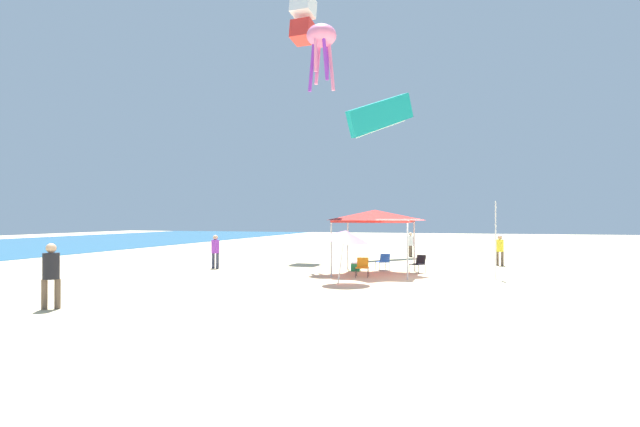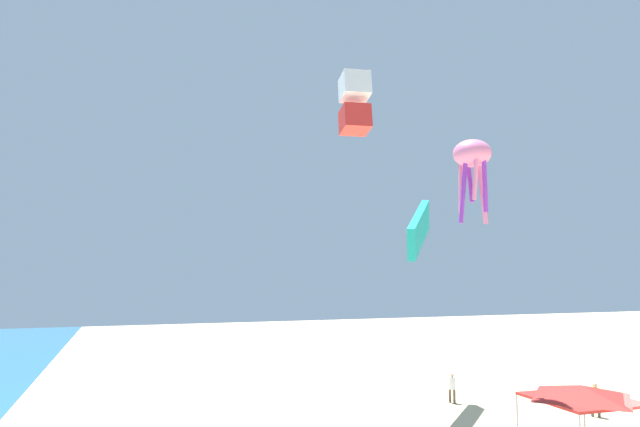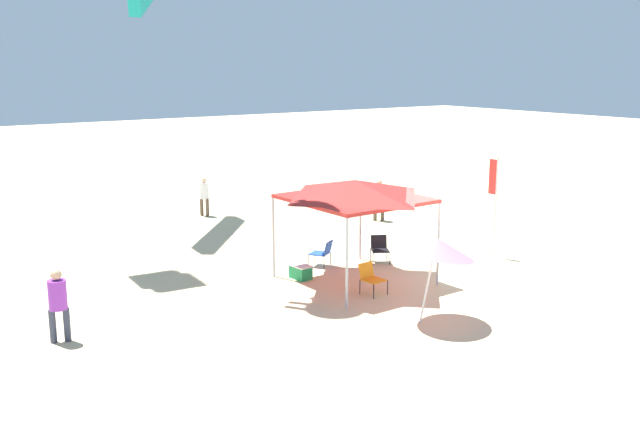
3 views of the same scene
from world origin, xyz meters
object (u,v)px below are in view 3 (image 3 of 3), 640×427
(banner_flag, at_px, (495,197))
(person_near_umbrella, at_px, (379,197))
(person_beachcomber, at_px, (58,300))
(folding_chair_facing_ocean, at_px, (380,247))
(canopy_tent, at_px, (355,191))
(folding_chair_near_cooler, at_px, (371,276))
(beach_umbrella, at_px, (436,246))
(folding_chair_left_of_tent, at_px, (323,251))
(cooler_box, at_px, (301,272))
(person_by_tent, at_px, (204,193))

(banner_flag, height_order, person_near_umbrella, banner_flag)
(banner_flag, height_order, person_beachcomber, banner_flag)
(folding_chair_facing_ocean, height_order, person_beachcomber, person_beachcomber)
(canopy_tent, relative_size, folding_chair_facing_ocean, 4.31)
(folding_chair_near_cooler, bearing_deg, canopy_tent, 67.73)
(beach_umbrella, distance_m, folding_chair_near_cooler, 2.93)
(beach_umbrella, height_order, folding_chair_near_cooler, beach_umbrella)
(canopy_tent, relative_size, beach_umbrella, 1.55)
(folding_chair_facing_ocean, relative_size, folding_chair_left_of_tent, 1.00)
(folding_chair_near_cooler, height_order, folding_chair_facing_ocean, same)
(cooler_box, height_order, banner_flag, banner_flag)
(person_beachcomber, bearing_deg, beach_umbrella, 171.02)
(banner_flag, distance_m, person_near_umbrella, 6.32)
(person_beachcomber, relative_size, person_by_tent, 1.06)
(folding_chair_facing_ocean, relative_size, person_beachcomber, 0.49)
(folding_chair_left_of_tent, relative_size, person_beachcomber, 0.49)
(folding_chair_facing_ocean, bearing_deg, folding_chair_left_of_tent, -168.70)
(banner_flag, xyz_separation_m, person_near_umbrella, (6.22, -0.49, -0.99))
(folding_chair_near_cooler, height_order, person_by_tent, person_by_tent)
(person_beachcomber, bearing_deg, person_by_tent, -111.95)
(canopy_tent, distance_m, person_beachcomber, 8.27)
(folding_chair_near_cooler, bearing_deg, banner_flag, 0.41)
(canopy_tent, height_order, beach_umbrella, canopy_tent)
(cooler_box, height_order, person_near_umbrella, person_near_umbrella)
(cooler_box, bearing_deg, folding_chair_near_cooler, -160.27)
(person_beachcomber, distance_m, person_by_tent, 13.31)
(beach_umbrella, height_order, folding_chair_facing_ocean, beach_umbrella)
(canopy_tent, distance_m, banner_flag, 5.19)
(cooler_box, xyz_separation_m, person_by_tent, (9.33, -1.53, 0.73))
(person_near_umbrella, bearing_deg, person_beachcomber, 57.74)
(beach_umbrella, xyz_separation_m, person_by_tent, (14.10, -0.87, -0.94))
(person_near_umbrella, bearing_deg, canopy_tent, 81.13)
(canopy_tent, bearing_deg, banner_flag, -95.89)
(person_by_tent, bearing_deg, folding_chair_facing_ocean, -17.50)
(banner_flag, bearing_deg, person_near_umbrella, -4.48)
(beach_umbrella, bearing_deg, person_by_tent, -3.53)
(folding_chair_near_cooler, distance_m, person_beachcomber, 7.90)
(beach_umbrella, relative_size, banner_flag, 0.70)
(banner_flag, distance_m, person_beachcomber, 13.28)
(folding_chair_near_cooler, bearing_deg, cooler_box, 103.58)
(cooler_box, bearing_deg, person_by_tent, -9.32)
(folding_chair_facing_ocean, height_order, person_near_umbrella, person_near_umbrella)
(person_beachcomber, bearing_deg, folding_chair_facing_ocean, -156.70)
(folding_chair_near_cooler, bearing_deg, beach_umbrella, -99.01)
(folding_chair_near_cooler, height_order, cooler_box, folding_chair_near_cooler)
(canopy_tent, relative_size, banner_flag, 1.09)
(canopy_tent, height_order, person_beachcomber, canopy_tent)
(folding_chair_left_of_tent, distance_m, person_near_umbrella, 6.82)
(folding_chair_near_cooler, relative_size, folding_chair_facing_ocean, 1.00)
(person_near_umbrella, bearing_deg, beach_umbrella, 92.89)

